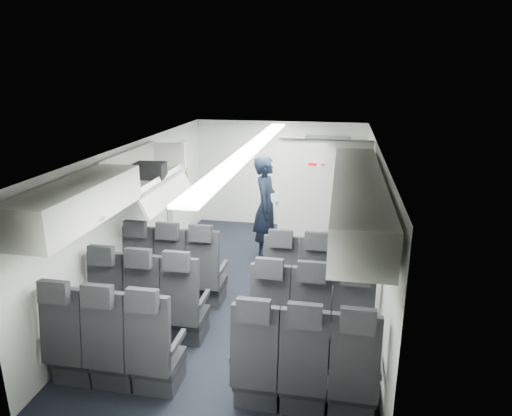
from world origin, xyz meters
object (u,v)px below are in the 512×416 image
(seat_row_front, at_px, (243,281))
(seat_row_rear, at_px, (205,361))
(galley_unit, at_px, (325,186))
(boarding_door, at_px, (179,195))
(carry_on_bag, at_px, (150,171))
(seat_row_mid, at_px, (227,315))
(flight_attendant, at_px, (266,207))

(seat_row_front, bearing_deg, seat_row_rear, -90.00)
(galley_unit, bearing_deg, seat_row_rear, -100.65)
(seat_row_front, bearing_deg, boarding_door, 128.16)
(seat_row_front, distance_m, seat_row_rear, 1.80)
(carry_on_bag, bearing_deg, galley_unit, 46.41)
(seat_row_mid, relative_size, galley_unit, 1.75)
(seat_row_front, xyz_separation_m, boarding_door, (-1.64, 2.09, 0.55))
(seat_row_front, relative_size, boarding_door, 1.79)
(seat_row_front, height_order, flight_attendant, flight_attendant)
(flight_attendant, relative_size, carry_on_bag, 4.29)
(seat_row_mid, xyz_separation_m, carry_on_bag, (-1.40, 1.27, 1.37))
(flight_attendant, xyz_separation_m, carry_on_bag, (-1.41, -1.46, 0.89))
(seat_row_mid, bearing_deg, carry_on_bag, 137.71)
(seat_row_rear, bearing_deg, carry_on_bag, 122.78)
(boarding_door, height_order, flight_attendant, boarding_door)
(seat_row_rear, bearing_deg, seat_row_mid, 90.00)
(seat_row_front, relative_size, seat_row_rear, 1.00)
(seat_row_mid, xyz_separation_m, boarding_door, (-1.64, 2.99, 0.55))
(boarding_door, bearing_deg, seat_row_mid, -61.23)
(seat_row_rear, distance_m, boarding_door, 4.25)
(galley_unit, height_order, flight_attendant, galley_unit)
(seat_row_rear, bearing_deg, boarding_door, 112.87)
(seat_row_mid, distance_m, seat_row_rear, 0.90)
(boarding_door, xyz_separation_m, carry_on_bag, (0.24, -1.71, 0.82))
(galley_unit, bearing_deg, carry_on_bag, -129.18)
(seat_row_mid, distance_m, boarding_door, 3.45)
(seat_row_mid, bearing_deg, seat_row_front, 90.00)
(galley_unit, xyz_separation_m, boarding_door, (-2.59, -1.17, 0.00))
(flight_attendant, bearing_deg, seat_row_rear, -176.38)
(seat_row_front, height_order, carry_on_bag, carry_on_bag)
(seat_row_mid, bearing_deg, galley_unit, 77.12)
(seat_row_mid, relative_size, seat_row_rear, 1.00)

